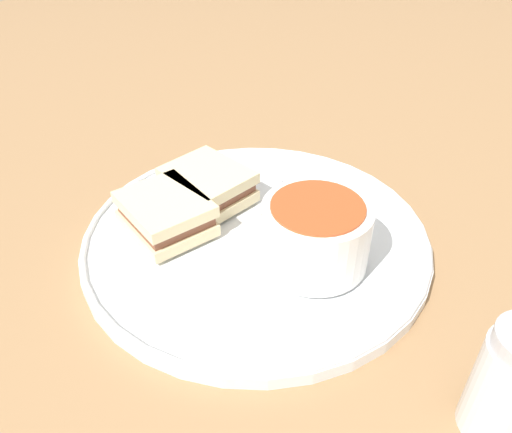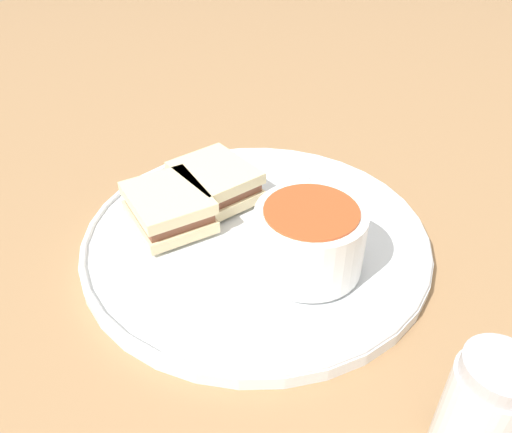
{
  "view_description": "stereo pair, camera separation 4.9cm",
  "coord_description": "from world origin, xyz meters",
  "px_view_note": "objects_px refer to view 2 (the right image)",
  "views": [
    {
      "loc": [
        0.23,
        0.31,
        0.32
      ],
      "look_at": [
        0.0,
        0.0,
        0.03
      ],
      "focal_mm": 35.0,
      "sensor_mm": 36.0,
      "label": 1
    },
    {
      "loc": [
        0.19,
        0.34,
        0.32
      ],
      "look_at": [
        0.0,
        0.0,
        0.03
      ],
      "focal_mm": 35.0,
      "sensor_mm": 36.0,
      "label": 2
    }
  ],
  "objects_px": {
    "sandwich_half_far": "(168,207)",
    "soup_bowl": "(309,238)",
    "sandwich_half_near": "(215,181)",
    "spoon": "(305,184)",
    "salt_shaker": "(481,412)"
  },
  "relations": [
    {
      "from": "soup_bowl",
      "to": "sandwich_half_near",
      "type": "xyz_separation_m",
      "value": [
        0.02,
        -0.14,
        -0.01
      ]
    },
    {
      "from": "soup_bowl",
      "to": "sandwich_half_far",
      "type": "relative_size",
      "value": 1.13
    },
    {
      "from": "sandwich_half_far",
      "to": "sandwich_half_near",
      "type": "bearing_deg",
      "value": -162.32
    },
    {
      "from": "salt_shaker",
      "to": "sandwich_half_far",
      "type": "bearing_deg",
      "value": -75.25
    },
    {
      "from": "spoon",
      "to": "soup_bowl",
      "type": "bearing_deg",
      "value": 146.82
    },
    {
      "from": "soup_bowl",
      "to": "spoon",
      "type": "distance_m",
      "value": 0.13
    },
    {
      "from": "soup_bowl",
      "to": "sandwich_half_near",
      "type": "distance_m",
      "value": 0.15
    },
    {
      "from": "soup_bowl",
      "to": "spoon",
      "type": "bearing_deg",
      "value": -122.99
    },
    {
      "from": "sandwich_half_near",
      "to": "sandwich_half_far",
      "type": "height_order",
      "value": "same"
    },
    {
      "from": "spoon",
      "to": "sandwich_half_near",
      "type": "height_order",
      "value": "sandwich_half_near"
    },
    {
      "from": "spoon",
      "to": "sandwich_half_far",
      "type": "height_order",
      "value": "sandwich_half_far"
    },
    {
      "from": "spoon",
      "to": "sandwich_half_near",
      "type": "relative_size",
      "value": 1.34
    },
    {
      "from": "sandwich_half_far",
      "to": "soup_bowl",
      "type": "bearing_deg",
      "value": 124.27
    },
    {
      "from": "soup_bowl",
      "to": "spoon",
      "type": "height_order",
      "value": "soup_bowl"
    },
    {
      "from": "soup_bowl",
      "to": "sandwich_half_far",
      "type": "distance_m",
      "value": 0.15
    }
  ]
}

